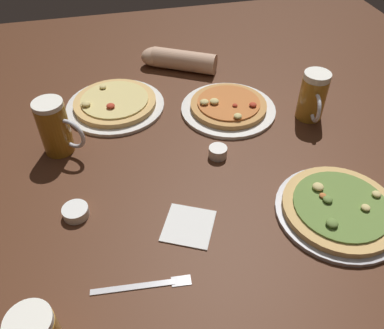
# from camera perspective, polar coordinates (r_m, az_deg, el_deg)

# --- Properties ---
(ground_plane) EXTENTS (2.40, 2.40, 0.03)m
(ground_plane) POSITION_cam_1_polar(r_m,az_deg,el_deg) (1.16, 0.00, -1.26)
(ground_plane) COLOR #4C2816
(pizza_plate_near) EXTENTS (0.33, 0.33, 0.05)m
(pizza_plate_near) POSITION_cam_1_polar(r_m,az_deg,el_deg) (1.10, 20.41, -6.04)
(pizza_plate_near) COLOR #B2B2B7
(pizza_plate_near) RESTS_ON ground_plane
(pizza_plate_far) EXTENTS (0.33, 0.33, 0.05)m
(pizza_plate_far) POSITION_cam_1_polar(r_m,az_deg,el_deg) (1.38, 5.23, 8.25)
(pizza_plate_far) COLOR silver
(pizza_plate_far) RESTS_ON ground_plane
(pizza_plate_side) EXTENTS (0.34, 0.34, 0.05)m
(pizza_plate_side) POSITION_cam_1_polar(r_m,az_deg,el_deg) (1.42, -11.00, 8.59)
(pizza_plate_side) COLOR silver
(pizza_plate_side) RESTS_ON ground_plane
(beer_mug_dark) EXTENTS (0.09, 0.14, 0.16)m
(beer_mug_dark) POSITION_cam_1_polar(r_m,az_deg,el_deg) (1.37, 16.99, 9.31)
(beer_mug_dark) COLOR #B27A23
(beer_mug_dark) RESTS_ON ground_plane
(beer_mug_pale) EXTENTS (0.13, 0.11, 0.17)m
(beer_mug_pale) POSITION_cam_1_polar(r_m,az_deg,el_deg) (1.23, -19.05, 5.02)
(beer_mug_pale) COLOR #9E6619
(beer_mug_pale) RESTS_ON ground_plane
(ramekin_sauce) EXTENTS (0.06, 0.06, 0.03)m
(ramekin_sauce) POSITION_cam_1_polar(r_m,az_deg,el_deg) (1.19, 3.74, 1.81)
(ramekin_sauce) COLOR silver
(ramekin_sauce) RESTS_ON ground_plane
(ramekin_butter) EXTENTS (0.07, 0.07, 0.03)m
(ramekin_butter) POSITION_cam_1_polar(r_m,az_deg,el_deg) (1.07, -16.38, -6.54)
(ramekin_butter) COLOR white
(ramekin_butter) RESTS_ON ground_plane
(napkin_folded) EXTENTS (0.16, 0.17, 0.01)m
(napkin_folded) POSITION_cam_1_polar(r_m,az_deg,el_deg) (1.01, -0.49, -8.74)
(napkin_folded) COLOR white
(napkin_folded) RESTS_ON ground_plane
(fork_left) EXTENTS (0.22, 0.04, 0.01)m
(fork_left) POSITION_cam_1_polar(r_m,az_deg,el_deg) (0.92, -6.93, -16.86)
(fork_left) COLOR silver
(fork_left) RESTS_ON ground_plane
(diner_arm) EXTENTS (0.29, 0.20, 0.08)m
(diner_arm) POSITION_cam_1_polar(r_m,az_deg,el_deg) (1.61, -2.35, 14.85)
(diner_arm) COLOR tan
(diner_arm) RESTS_ON ground_plane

